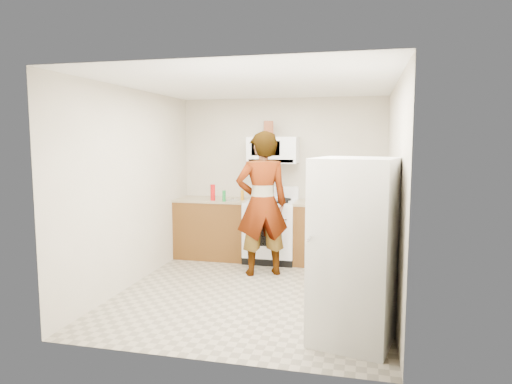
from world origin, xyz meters
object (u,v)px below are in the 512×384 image
(person, at_px, (262,204))
(kettle, at_px, (339,195))
(gas_range, at_px, (271,230))
(saucepan, at_px, (264,194))
(fridge, at_px, (354,251))
(microwave, at_px, (273,150))

(person, height_order, kettle, person)
(gas_range, height_order, saucepan, gas_range)
(fridge, distance_m, saucepan, 3.07)
(person, bearing_deg, saucepan, -103.46)
(gas_range, xyz_separation_m, kettle, (1.00, 0.11, 0.55))
(kettle, distance_m, saucepan, 1.15)
(saucepan, bearing_deg, person, -79.17)
(person, bearing_deg, fridge, 100.26)
(gas_range, height_order, fridge, fridge)
(saucepan, bearing_deg, gas_range, -40.78)
(person, bearing_deg, microwave, -112.94)
(kettle, height_order, saucepan, kettle)
(fridge, relative_size, kettle, 8.32)
(kettle, bearing_deg, saucepan, 177.80)
(fridge, relative_size, saucepan, 6.97)
(gas_range, xyz_separation_m, saucepan, (-0.14, 0.12, 0.54))
(gas_range, height_order, microwave, microwave)
(microwave, xyz_separation_m, person, (0.02, -0.86, -0.71))
(person, relative_size, saucepan, 8.09)
(person, xyz_separation_m, kettle, (0.98, 0.84, 0.05))
(gas_range, relative_size, saucepan, 4.63)
(fridge, bearing_deg, person, 137.07)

